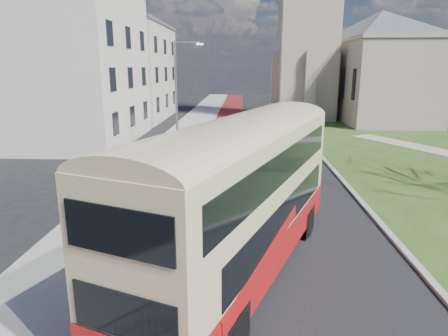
{
  "coord_description": "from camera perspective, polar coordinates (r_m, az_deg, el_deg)",
  "views": [
    {
      "loc": [
        0.37,
        -11.74,
        6.33
      ],
      "look_at": [
        -0.39,
        5.19,
        2.0
      ],
      "focal_mm": 32.0,
      "sensor_mm": 36.0,
      "label": 1
    }
  ],
  "objects": [
    {
      "name": "ground",
      "position": [
        13.34,
        0.69,
        -14.0
      ],
      "size": [
        160.0,
        160.0,
        0.0
      ],
      "primitive_type": "plane",
      "color": "black",
      "rests_on": "ground"
    },
    {
      "name": "road_carriageway",
      "position": [
        32.38,
        4.52,
        3.02
      ],
      "size": [
        9.0,
        120.0,
        0.01
      ],
      "primitive_type": "cube",
      "color": "black",
      "rests_on": "ground"
    },
    {
      "name": "bus_lane",
      "position": [
        32.4,
        -0.27,
        3.07
      ],
      "size": [
        3.4,
        120.0,
        0.01
      ],
      "primitive_type": "cube",
      "color": "#591414",
      "rests_on": "ground"
    },
    {
      "name": "pavement_west",
      "position": [
        32.79,
        -6.92,
        3.2
      ],
      "size": [
        4.0,
        120.0,
        0.12
      ],
      "primitive_type": "cube",
      "color": "gray",
      "rests_on": "ground"
    },
    {
      "name": "kerb_west",
      "position": [
        32.52,
        -3.44,
        3.2
      ],
      "size": [
        0.25,
        120.0,
        0.13
      ],
      "primitive_type": "cube",
      "color": "#999993",
      "rests_on": "ground"
    },
    {
      "name": "kerb_east",
      "position": [
        34.79,
        12.02,
        3.64
      ],
      "size": [
        0.25,
        80.0,
        0.13
      ],
      "primitive_type": "cube",
      "color": "#999993",
      "rests_on": "ground"
    },
    {
      "name": "pedestrian_railing",
      "position": [
        17.09,
        -8.84,
        -5.6
      ],
      "size": [
        0.07,
        24.0,
        1.12
      ],
      "color": "#0D3D28",
      "rests_on": "ground"
    },
    {
      "name": "gothic_church",
      "position": [
        51.66,
        17.41,
        21.29
      ],
      "size": [
        16.38,
        18.0,
        40.0
      ],
      "color": "gray",
      "rests_on": "ground"
    },
    {
      "name": "street_block_near",
      "position": [
        36.67,
        -21.14,
        13.69
      ],
      "size": [
        10.3,
        14.3,
        13.0
      ],
      "color": "beige",
      "rests_on": "ground"
    },
    {
      "name": "street_block_far",
      "position": [
        51.77,
        -13.94,
        13.3
      ],
      "size": [
        10.3,
        16.3,
        11.5
      ],
      "color": "beige",
      "rests_on": "ground"
    },
    {
      "name": "streetlamp",
      "position": [
        30.16,
        -6.56,
        10.94
      ],
      "size": [
        2.13,
        0.18,
        8.0
      ],
      "color": "gray",
      "rests_on": "pavement_west"
    },
    {
      "name": "bus",
      "position": [
        11.89,
        2.64,
        -3.48
      ],
      "size": [
        6.59,
        11.47,
        4.72
      ],
      "rotation": [
        0.0,
        0.0,
        -0.38
      ],
      "color": "#A40F11",
      "rests_on": "ground"
    }
  ]
}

